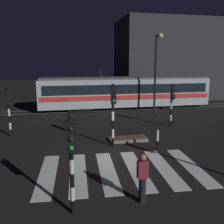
{
  "coord_description": "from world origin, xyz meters",
  "views": [
    {
      "loc": [
        -2.5,
        -11.45,
        4.65
      ],
      "look_at": [
        0.82,
        4.46,
        1.4
      ],
      "focal_mm": 39.69,
      "sensor_mm": 36.0,
      "label": 1
    }
  ],
  "objects_px": {
    "traffic_light_corner_far_left": "(8,105)",
    "street_lamp_trackside_right": "(157,64)",
    "pedestrian_waiting_at_kerb": "(143,178)",
    "bollard_island_edge": "(157,140)",
    "tram": "(126,92)",
    "traffic_light_median_centre": "(113,106)",
    "traffic_light_kerb_mid_left": "(71,152)",
    "traffic_light_corner_far_right": "(172,99)"
  },
  "relations": [
    {
      "from": "bollard_island_edge",
      "to": "traffic_light_median_centre",
      "type": "bearing_deg",
      "value": 157.32
    },
    {
      "from": "traffic_light_median_centre",
      "to": "traffic_light_kerb_mid_left",
      "type": "bearing_deg",
      "value": -113.12
    },
    {
      "from": "traffic_light_corner_far_left",
      "to": "tram",
      "type": "distance_m",
      "value": 12.53
    },
    {
      "from": "traffic_light_corner_far_left",
      "to": "bollard_island_edge",
      "type": "distance_m",
      "value": 9.42
    },
    {
      "from": "tram",
      "to": "traffic_light_median_centre",
      "type": "bearing_deg",
      "value": -108.26
    },
    {
      "from": "traffic_light_corner_far_right",
      "to": "bollard_island_edge",
      "type": "bearing_deg",
      "value": -122.79
    },
    {
      "from": "traffic_light_kerb_mid_left",
      "to": "traffic_light_median_centre",
      "type": "relative_size",
      "value": 0.89
    },
    {
      "from": "traffic_light_corner_far_right",
      "to": "traffic_light_corner_far_left",
      "type": "height_order",
      "value": "traffic_light_corner_far_left"
    },
    {
      "from": "traffic_light_kerb_mid_left",
      "to": "pedestrian_waiting_at_kerb",
      "type": "distance_m",
      "value": 2.62
    },
    {
      "from": "street_lamp_trackside_right",
      "to": "traffic_light_kerb_mid_left",
      "type": "bearing_deg",
      "value": -120.35
    },
    {
      "from": "traffic_light_median_centre",
      "to": "bollard_island_edge",
      "type": "relative_size",
      "value": 3.17
    },
    {
      "from": "street_lamp_trackside_right",
      "to": "traffic_light_corner_far_right",
      "type": "bearing_deg",
      "value": -96.69
    },
    {
      "from": "traffic_light_corner_far_left",
      "to": "pedestrian_waiting_at_kerb",
      "type": "xyz_separation_m",
      "value": [
        5.82,
        -8.99,
        -1.18
      ]
    },
    {
      "from": "street_lamp_trackside_right",
      "to": "traffic_light_median_centre",
      "type": "bearing_deg",
      "value": -125.09
    },
    {
      "from": "traffic_light_corner_far_right",
      "to": "tram",
      "type": "height_order",
      "value": "tram"
    },
    {
      "from": "traffic_light_kerb_mid_left",
      "to": "traffic_light_corner_far_left",
      "type": "distance_m",
      "value": 9.88
    },
    {
      "from": "street_lamp_trackside_right",
      "to": "tram",
      "type": "height_order",
      "value": "street_lamp_trackside_right"
    },
    {
      "from": "tram",
      "to": "pedestrian_waiting_at_kerb",
      "type": "distance_m",
      "value": 17.35
    },
    {
      "from": "traffic_light_median_centre",
      "to": "street_lamp_trackside_right",
      "type": "bearing_deg",
      "value": 54.91
    },
    {
      "from": "traffic_light_kerb_mid_left",
      "to": "traffic_light_median_centre",
      "type": "xyz_separation_m",
      "value": [
        2.54,
        5.94,
        0.26
      ]
    },
    {
      "from": "traffic_light_corner_far_right",
      "to": "traffic_light_corner_far_left",
      "type": "relative_size",
      "value": 0.99
    },
    {
      "from": "traffic_light_kerb_mid_left",
      "to": "bollard_island_edge",
      "type": "height_order",
      "value": "traffic_light_kerb_mid_left"
    },
    {
      "from": "traffic_light_corner_far_left",
      "to": "street_lamp_trackside_right",
      "type": "distance_m",
      "value": 12.86
    },
    {
      "from": "pedestrian_waiting_at_kerb",
      "to": "bollard_island_edge",
      "type": "height_order",
      "value": "pedestrian_waiting_at_kerb"
    },
    {
      "from": "traffic_light_median_centre",
      "to": "bollard_island_edge",
      "type": "distance_m",
      "value": 3.01
    },
    {
      "from": "traffic_light_corner_far_left",
      "to": "tram",
      "type": "xyz_separation_m",
      "value": [
        9.72,
        7.9,
        -0.3
      ]
    },
    {
      "from": "traffic_light_median_centre",
      "to": "tram",
      "type": "relative_size",
      "value": 0.2
    },
    {
      "from": "pedestrian_waiting_at_kerb",
      "to": "street_lamp_trackside_right",
      "type": "bearing_deg",
      "value": 66.86
    },
    {
      "from": "traffic_light_median_centre",
      "to": "bollard_island_edge",
      "type": "xyz_separation_m",
      "value": [
        2.25,
        -0.94,
        -1.76
      ]
    },
    {
      "from": "traffic_light_corner_far_right",
      "to": "traffic_light_median_centre",
      "type": "height_order",
      "value": "traffic_light_median_centre"
    },
    {
      "from": "street_lamp_trackside_right",
      "to": "bollard_island_edge",
      "type": "bearing_deg",
      "value": -110.75
    },
    {
      "from": "pedestrian_waiting_at_kerb",
      "to": "traffic_light_kerb_mid_left",
      "type": "bearing_deg",
      "value": -173.85
    },
    {
      "from": "traffic_light_corner_far_left",
      "to": "pedestrian_waiting_at_kerb",
      "type": "relative_size",
      "value": 1.82
    },
    {
      "from": "traffic_light_corner_far_right",
      "to": "pedestrian_waiting_at_kerb",
      "type": "xyz_separation_m",
      "value": [
        -5.34,
        -9.22,
        -1.15
      ]
    },
    {
      "from": "traffic_light_kerb_mid_left",
      "to": "bollard_island_edge",
      "type": "bearing_deg",
      "value": 46.25
    },
    {
      "from": "traffic_light_kerb_mid_left",
      "to": "pedestrian_waiting_at_kerb",
      "type": "xyz_separation_m",
      "value": [
        2.32,
        0.25,
        -1.19
      ]
    },
    {
      "from": "traffic_light_corner_far_right",
      "to": "bollard_island_edge",
      "type": "distance_m",
      "value": 5.52
    },
    {
      "from": "traffic_light_corner_far_left",
      "to": "tram",
      "type": "height_order",
      "value": "tram"
    },
    {
      "from": "traffic_light_median_centre",
      "to": "tram",
      "type": "height_order",
      "value": "tram"
    },
    {
      "from": "tram",
      "to": "bollard_island_edge",
      "type": "xyz_separation_m",
      "value": [
        -1.44,
        -12.13,
        -1.19
      ]
    },
    {
      "from": "traffic_light_kerb_mid_left",
      "to": "tram",
      "type": "height_order",
      "value": "tram"
    },
    {
      "from": "bollard_island_edge",
      "to": "street_lamp_trackside_right",
      "type": "bearing_deg",
      "value": 69.25
    }
  ]
}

